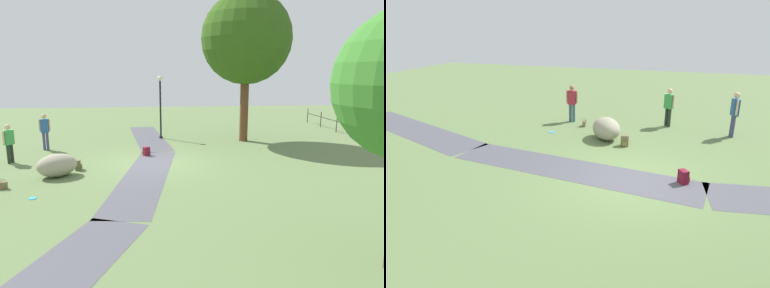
% 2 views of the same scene
% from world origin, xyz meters
% --- Properties ---
extents(ground_plane, '(48.00, 48.00, 0.00)m').
position_xyz_m(ground_plane, '(0.00, 0.00, 0.00)').
color(ground_plane, '#607747').
extents(footpath_segment_mid, '(8.14, 2.64, 0.01)m').
position_xyz_m(footpath_segment_mid, '(1.88, -0.26, 0.00)').
color(footpath_segment_mid, '#4F4E58').
rests_on(footpath_segment_mid, ground).
extents(footpath_segment_far, '(8.04, 4.37, 0.01)m').
position_xyz_m(footpath_segment_far, '(9.58, -2.22, 0.00)').
color(footpath_segment_far, '#4F4E58').
rests_on(footpath_segment_far, ground).
extents(lawn_boulder, '(1.61, 1.76, 0.85)m').
position_xyz_m(lawn_boulder, '(1.54, -3.48, 0.42)').
color(lawn_boulder, '#9C967E').
rests_on(lawn_boulder, ground).
extents(woman_with_handbag, '(0.52, 0.25, 1.67)m').
position_xyz_m(woman_with_handbag, '(3.60, -5.44, 0.97)').
color(woman_with_handbag, '#385869').
rests_on(woman_with_handbag, ground).
extents(man_near_boulder, '(0.45, 0.40, 1.66)m').
position_xyz_m(man_near_boulder, '(-0.61, -5.96, 0.96)').
color(man_near_boulder, '#232E23').
rests_on(man_near_boulder, ground).
extents(passerby_on_path, '(0.30, 0.51, 1.79)m').
position_xyz_m(passerby_on_path, '(-3.14, -5.25, 1.05)').
color(passerby_on_path, '#434370').
rests_on(passerby_on_path, ground).
extents(handbag_on_grass, '(0.30, 0.33, 0.31)m').
position_xyz_m(handbag_on_grass, '(2.85, -4.91, 0.14)').
color(handbag_on_grass, brown).
rests_on(handbag_on_grass, ground).
extents(backpack_by_boulder, '(0.30, 0.29, 0.40)m').
position_xyz_m(backpack_by_boulder, '(0.70, -2.91, 0.19)').
color(backpack_by_boulder, '#6B6345').
rests_on(backpack_by_boulder, ground).
extents(spare_backpack_on_lawn, '(0.35, 0.34, 0.40)m').
position_xyz_m(spare_backpack_on_lawn, '(-1.46, -0.30, 0.19)').
color(spare_backpack_on_lawn, maroon).
rests_on(spare_backpack_on_lawn, ground).
extents(frisbee_on_grass, '(0.23, 0.23, 0.02)m').
position_xyz_m(frisbee_on_grass, '(3.88, -3.62, 0.01)').
color(frisbee_on_grass, '#32AADF').
rests_on(frisbee_on_grass, ground).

